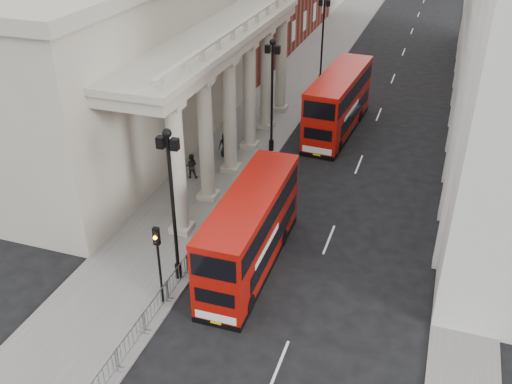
% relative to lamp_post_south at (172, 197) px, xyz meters
% --- Properties ---
extents(ground, '(260.00, 260.00, 0.00)m').
position_rel_lamp_post_south_xyz_m(ground, '(0.60, -4.00, -4.91)').
color(ground, black).
rests_on(ground, ground).
extents(sidewalk_west, '(6.00, 140.00, 0.12)m').
position_rel_lamp_post_south_xyz_m(sidewalk_west, '(-2.40, 26.00, -4.85)').
color(sidewalk_west, slate).
rests_on(sidewalk_west, ground).
extents(sidewalk_east, '(3.00, 140.00, 0.12)m').
position_rel_lamp_post_south_xyz_m(sidewalk_east, '(14.10, 26.00, -4.85)').
color(sidewalk_east, slate).
rests_on(sidewalk_east, ground).
extents(kerb, '(0.20, 140.00, 0.14)m').
position_rel_lamp_post_south_xyz_m(kerb, '(0.55, 26.00, -4.84)').
color(kerb, slate).
rests_on(kerb, ground).
extents(portico_building, '(9.00, 28.00, 12.00)m').
position_rel_lamp_post_south_xyz_m(portico_building, '(-9.90, 14.00, 1.09)').
color(portico_building, '#AAA28E').
rests_on(portico_building, ground).
extents(lamp_post_south, '(1.05, 0.44, 8.32)m').
position_rel_lamp_post_south_xyz_m(lamp_post_south, '(0.00, 0.00, 0.00)').
color(lamp_post_south, black).
rests_on(lamp_post_south, sidewalk_west).
extents(lamp_post_mid, '(1.05, 0.44, 8.32)m').
position_rel_lamp_post_south_xyz_m(lamp_post_mid, '(0.00, 16.00, 0.00)').
color(lamp_post_mid, black).
rests_on(lamp_post_mid, sidewalk_west).
extents(lamp_post_north, '(1.05, 0.44, 8.32)m').
position_rel_lamp_post_south_xyz_m(lamp_post_north, '(0.00, 32.00, 0.00)').
color(lamp_post_north, black).
rests_on(lamp_post_north, sidewalk_west).
extents(traffic_light, '(0.28, 0.33, 4.30)m').
position_rel_lamp_post_south_xyz_m(traffic_light, '(0.10, -2.02, -1.80)').
color(traffic_light, black).
rests_on(traffic_light, sidewalk_west).
extents(crowd_barriers, '(0.50, 18.75, 1.10)m').
position_rel_lamp_post_south_xyz_m(crowd_barriers, '(0.25, -1.77, -4.24)').
color(crowd_barriers, gray).
rests_on(crowd_barriers, sidewalk_west).
extents(bus_near, '(2.55, 10.16, 4.38)m').
position_rel_lamp_post_south_xyz_m(bus_near, '(3.13, 2.30, -2.62)').
color(bus_near, '#9A0D07').
rests_on(bus_near, ground).
extents(bus_far, '(3.36, 11.21, 4.77)m').
position_rel_lamp_post_south_xyz_m(bus_far, '(3.85, 21.38, -2.42)').
color(bus_far, '#B31008').
rests_on(bus_far, ground).
extents(pedestrian_a, '(0.68, 0.48, 1.76)m').
position_rel_lamp_post_south_xyz_m(pedestrian_a, '(-1.85, 11.92, -3.91)').
color(pedestrian_a, black).
rests_on(pedestrian_a, sidewalk_west).
extents(pedestrian_b, '(0.99, 0.85, 1.74)m').
position_rel_lamp_post_south_xyz_m(pedestrian_b, '(-3.85, 10.17, -3.92)').
color(pedestrian_b, black).
rests_on(pedestrian_b, sidewalk_west).
extents(pedestrian_c, '(0.99, 0.75, 1.81)m').
position_rel_lamp_post_south_xyz_m(pedestrian_c, '(-2.89, 13.97, -3.89)').
color(pedestrian_c, black).
rests_on(pedestrian_c, sidewalk_west).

